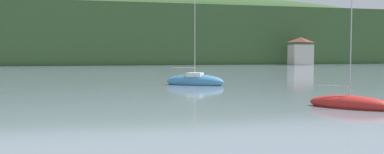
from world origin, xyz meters
The scene contains 4 objects.
wooded_hillside centered at (13.38, 169.07, 7.07)m, with size 352.00×64.74×40.26m.
shore_building_central centered at (48.89, 125.79, 3.74)m, with size 6.19×4.37×7.71m.
sailboat_mid_4 centered at (2.51, 61.20, 0.38)m, with size 5.82×4.56×9.02m.
sailboat_mid_9 centered at (6.93, 42.87, 0.23)m, with size 4.01×4.43×6.64m.
Camera 1 is at (-6.96, 22.96, 3.04)m, focal length 37.91 mm.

